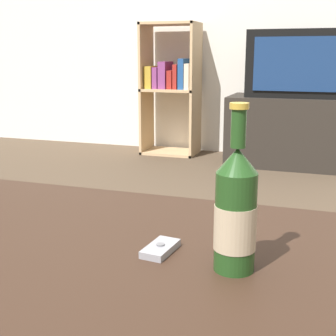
% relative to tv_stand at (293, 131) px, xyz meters
% --- Properties ---
extents(coffee_table, '(1.34, 0.78, 0.41)m').
position_rel_tv_stand_xyz_m(coffee_table, '(-0.28, -2.71, 0.11)').
color(coffee_table, '#332116').
rests_on(coffee_table, ground_plane).
extents(tv_stand, '(0.92, 0.49, 0.50)m').
position_rel_tv_stand_xyz_m(tv_stand, '(0.00, 0.00, 0.00)').
color(tv_stand, '#28231E').
rests_on(tv_stand, ground_plane).
extents(television, '(0.66, 0.38, 0.46)m').
position_rel_tv_stand_xyz_m(television, '(-0.00, -0.00, 0.48)').
color(television, black).
rests_on(television, tv_stand).
extents(bookshelf, '(0.44, 0.30, 1.03)m').
position_rel_tv_stand_xyz_m(bookshelf, '(-0.97, 0.10, 0.31)').
color(bookshelf, tan).
rests_on(bookshelf, ground_plane).
extents(beer_bottle, '(0.07, 0.07, 0.30)m').
position_rel_tv_stand_xyz_m(beer_bottle, '(0.08, -2.70, 0.27)').
color(beer_bottle, '#1E4219').
rests_on(beer_bottle, coffee_table).
extents(cell_phone, '(0.06, 0.10, 0.02)m').
position_rel_tv_stand_xyz_m(cell_phone, '(-0.07, -2.67, 0.17)').
color(cell_phone, gray).
rests_on(cell_phone, coffee_table).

